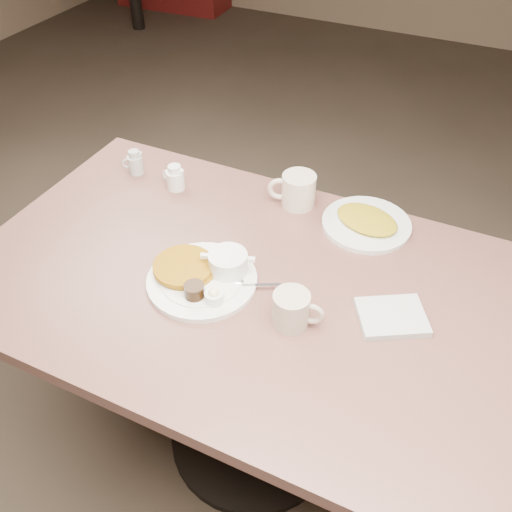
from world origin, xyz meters
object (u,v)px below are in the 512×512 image
at_px(main_plate, 205,274).
at_px(coffee_mug_far, 297,190).
at_px(creamer_right, 175,178).
at_px(coffee_mug_near, 292,309).
at_px(creamer_left, 135,163).
at_px(hash_plate, 367,222).
at_px(diner_table, 253,325).

xyz_separation_m(main_plate, coffee_mug_far, (0.09, 0.41, 0.03)).
bearing_deg(coffee_mug_far, creamer_right, -167.39).
xyz_separation_m(coffee_mug_near, creamer_left, (-0.70, 0.38, -0.01)).
relative_size(main_plate, coffee_mug_far, 2.42).
bearing_deg(hash_plate, main_plate, -128.18).
xyz_separation_m(creamer_left, hash_plate, (0.75, 0.05, -0.02)).
bearing_deg(creamer_left, diner_table, -27.64).
bearing_deg(diner_table, creamer_right, 145.44).
distance_m(coffee_mug_far, creamer_right, 0.38).
height_order(diner_table, coffee_mug_near, coffee_mug_near).
height_order(diner_table, creamer_right, creamer_right).
bearing_deg(coffee_mug_near, main_plate, 171.50).
height_order(coffee_mug_far, creamer_right, coffee_mug_far).
bearing_deg(creamer_left, coffee_mug_far, 6.88).
height_order(creamer_left, creamer_right, same).
bearing_deg(creamer_right, coffee_mug_near, -33.71).
height_order(main_plate, creamer_right, creamer_right).
height_order(coffee_mug_far, creamer_left, coffee_mug_far).
xyz_separation_m(diner_table, hash_plate, (0.20, 0.34, 0.18)).
bearing_deg(main_plate, coffee_mug_far, 77.89).
distance_m(coffee_mug_near, hash_plate, 0.43).
bearing_deg(creamer_left, creamer_right, -6.67).
distance_m(creamer_right, hash_plate, 0.60).
height_order(main_plate, coffee_mug_far, coffee_mug_far).
bearing_deg(hash_plate, creamer_left, -176.16).
bearing_deg(creamer_left, coffee_mug_near, -28.41).
xyz_separation_m(main_plate, creamer_right, (-0.28, 0.32, 0.01)).
distance_m(main_plate, coffee_mug_near, 0.26).
xyz_separation_m(diner_table, main_plate, (-0.11, -0.05, 0.19)).
bearing_deg(diner_table, creamer_left, 152.36).
distance_m(coffee_mug_far, hash_plate, 0.22).
bearing_deg(coffee_mug_far, hash_plate, -3.51).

